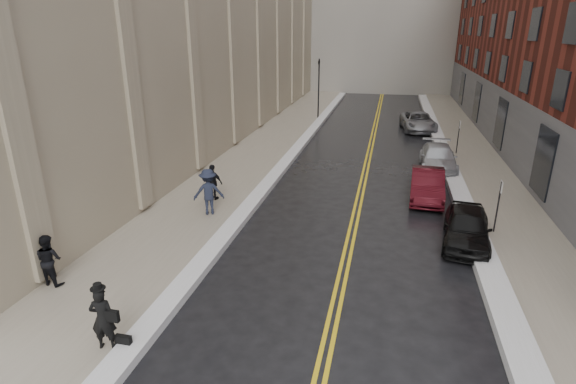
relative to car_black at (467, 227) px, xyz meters
The scene contains 18 objects.
ground 9.68m from the car_black, 133.98° to the right, with size 160.00×160.00×0.00m, color black.
sidewalk_left 14.42m from the car_black, 141.07° to the left, with size 4.00×64.00×0.15m, color gray.
sidewalk_right 9.36m from the car_black, 75.78° to the left, with size 3.00×64.00×0.15m, color gray.
lane_stripe_a 10.05m from the car_black, 115.55° to the left, with size 0.12×64.00×0.01m, color gold.
lane_stripe_b 9.95m from the car_black, 114.30° to the left, with size 0.12×64.00×0.01m, color gold.
snow_ridge_left 12.71m from the car_black, 134.54° to the left, with size 0.70×60.80×0.26m, color silver.
snow_ridge_right 9.08m from the car_black, 87.19° to the left, with size 0.85×60.80×0.30m, color silver.
traffic_signal 24.97m from the car_black, 111.99° to the left, with size 0.18×0.15×5.20m.
parking_sign_near 1.73m from the car_black, 41.34° to the left, with size 0.06×0.35×2.23m.
parking_sign_far 13.12m from the car_black, 84.77° to the left, with size 0.06×0.35×2.23m.
car_black is the anchor object (origin of this frame).
car_maroon 4.76m from the car_black, 103.82° to the left, with size 1.47×4.23×1.39m, color #3F0B12.
car_silver_near 9.60m from the car_black, 91.39° to the left, with size 1.93×4.75×1.38m, color #B3B6BC.
car_silver_far 20.28m from the car_black, 92.48° to the left, with size 2.37×5.14×1.43m, color gray.
pedestrian_main 12.63m from the car_black, 138.84° to the right, with size 0.61×0.40×1.67m, color black.
pedestrian_a 14.24m from the car_black, 154.90° to the right, with size 0.80×0.62×1.64m, color black.
pedestrian_b 10.31m from the car_black, behind, with size 1.28×0.74×1.98m, color #1B2031.
pedestrian_c 10.94m from the car_black, 169.76° to the left, with size 0.98×0.41×1.66m, color black.
Camera 1 is at (3.61, -9.29, 7.58)m, focal length 28.00 mm.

